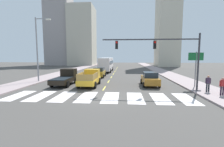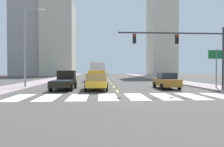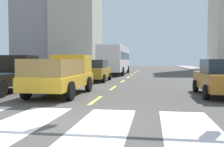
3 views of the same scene
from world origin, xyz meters
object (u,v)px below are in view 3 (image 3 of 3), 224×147
pickup_stakebed (64,75)px  sedan_mid (96,71)px  pickup_dark (6,74)px  city_bus (115,58)px  sedan_near_right (221,78)px

pickup_stakebed → sedan_mid: bearing=90.7°
pickup_stakebed → pickup_dark: 3.35m
pickup_dark → city_bus: bearing=81.9°
pickup_dark → sedan_near_right: (10.82, -0.04, -0.06)m
pickup_dark → sedan_mid: (3.19, 7.56, -0.06)m
pickup_stakebed → sedan_near_right: pickup_stakebed is taller
pickup_stakebed → pickup_dark: size_ratio=1.00×
sedan_near_right → sedan_mid: bearing=138.0°
city_bus → sedan_near_right: size_ratio=2.45×
pickup_stakebed → sedan_mid: (-0.14, 7.95, -0.08)m
pickup_dark → sedan_mid: bearing=69.4°
city_bus → sedan_near_right: city_bus is taller
pickup_stakebed → city_bus: (-0.04, 18.35, 1.02)m
sedan_mid → sedan_near_right: same height
pickup_dark → sedan_mid: 8.21m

